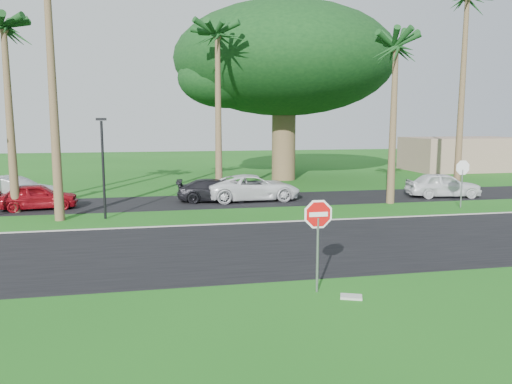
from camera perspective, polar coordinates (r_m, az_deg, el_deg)
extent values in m
plane|color=#195415|center=(16.24, 1.93, -7.98)|extent=(120.00, 120.00, 0.00)
cube|color=black|center=(18.12, 0.48, -6.23)|extent=(120.00, 8.00, 0.02)
cube|color=black|center=(28.28, -3.86, -1.03)|extent=(120.00, 5.00, 0.02)
cube|color=gray|center=(22.00, -1.68, -3.61)|extent=(120.00, 0.12, 0.06)
cylinder|color=gray|center=(13.32, 7.04, -7.19)|extent=(0.07, 0.07, 2.00)
cylinder|color=white|center=(13.08, 7.12, -2.53)|extent=(1.05, 0.02, 1.05)
cylinder|color=red|center=(13.08, 7.12, -2.53)|extent=(0.90, 0.02, 0.90)
cube|color=white|center=(13.08, 7.12, -2.53)|extent=(0.50, 0.02, 0.12)
cylinder|color=gray|center=(28.16, 22.43, 0.36)|extent=(0.07, 0.07, 2.00)
cylinder|color=white|center=(28.04, 22.56, 2.59)|extent=(1.05, 0.02, 1.05)
cylinder|color=red|center=(28.04, 22.56, 2.59)|extent=(0.90, 0.02, 0.90)
cube|color=white|center=(28.04, 22.56, 2.59)|extent=(0.50, 0.02, 0.12)
cone|color=brown|center=(27.08, -26.31, 7.29)|extent=(0.44, 0.44, 9.00)
cone|color=brown|center=(24.13, -22.21, 10.50)|extent=(0.44, 0.44, 11.50)
cone|color=brown|center=(29.41, -4.33, 8.59)|extent=(0.44, 0.44, 9.50)
cone|color=brown|center=(28.16, 15.39, 7.33)|extent=(0.44, 0.44, 8.50)
cone|color=brown|center=(33.79, 22.45, 10.07)|extent=(0.44, 0.44, 12.00)
cylinder|color=brown|center=(38.43, 3.18, 5.88)|extent=(1.80, 1.80, 6.00)
ellipsoid|color=black|center=(38.66, 3.25, 14.80)|extent=(16.50, 16.50, 8.25)
cylinder|color=black|center=(23.92, -17.05, 2.37)|extent=(0.12, 0.12, 4.50)
cube|color=black|center=(23.81, -17.28, 7.95)|extent=(0.45, 0.25, 0.12)
cube|color=gray|center=(49.66, 22.54, 4.05)|extent=(10.00, 6.00, 3.00)
imported|color=silver|center=(29.16, -26.10, -0.01)|extent=(5.07, 2.77, 1.59)
imported|color=maroon|center=(27.77, -23.73, -0.51)|extent=(4.08, 2.07, 1.33)
imported|color=black|center=(28.01, -4.64, 0.15)|extent=(4.47, 2.17, 1.25)
imported|color=white|center=(28.31, -0.28, 0.48)|extent=(5.31, 2.52, 1.46)
imported|color=silver|center=(31.54, 20.59, 0.73)|extent=(4.48, 2.32, 1.46)
cube|color=#A9A9A1|center=(13.30, 10.83, -11.68)|extent=(0.64, 0.53, 0.06)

